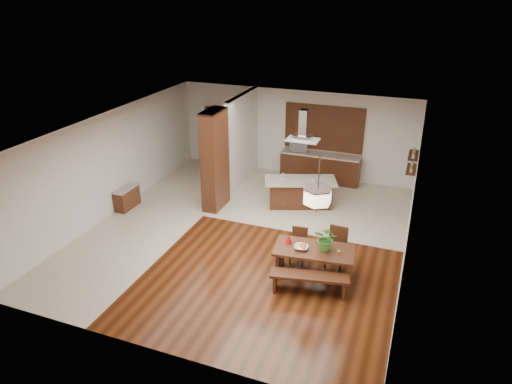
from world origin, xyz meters
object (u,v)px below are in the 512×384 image
at_px(foliage_plant, 327,239).
at_px(dining_chair_left, 298,246).
at_px(dining_chair_right, 336,248).
at_px(fruit_bowl, 301,247).
at_px(microwave, 298,146).
at_px(range_hood, 303,125).
at_px(dining_table, 314,256).
at_px(pendant_lantern, 318,185).
at_px(island_cup, 314,181).
at_px(dining_bench, 309,284).
at_px(hallway_console, 127,198).
at_px(kitchen_island, 300,192).

bearing_deg(foliage_plant, dining_chair_left, 149.51).
xyz_separation_m(dining_chair_right, fruit_bowl, (-0.64, -0.68, 0.28)).
bearing_deg(microwave, dining_chair_left, -88.90).
distance_m(dining_chair_left, range_hood, 3.64).
xyz_separation_m(dining_table, pendant_lantern, (0.00, 0.00, 1.71)).
relative_size(dining_chair_left, range_hood, 0.94).
bearing_deg(fruit_bowl, dining_table, 20.92).
bearing_deg(microwave, range_hood, -86.95).
relative_size(dining_chair_right, microwave, 1.66).
xyz_separation_m(range_hood, island_cup, (0.39, -0.06, -1.57)).
xyz_separation_m(island_cup, microwave, (-1.06, 2.15, 0.22)).
relative_size(pendant_lantern, fruit_bowl, 4.29).
xyz_separation_m(fruit_bowl, island_cup, (-0.58, 3.44, 0.13)).
bearing_deg(dining_table, pendant_lantern, 0.00).
relative_size(dining_bench, island_cup, 14.34).
distance_m(dining_table, fruit_bowl, 0.37).
distance_m(dining_table, microwave, 5.83).
bearing_deg(fruit_bowl, hallway_console, 164.40).
xyz_separation_m(foliage_plant, fruit_bowl, (-0.52, -0.15, -0.24)).
xyz_separation_m(dining_bench, microwave, (-1.98, 6.10, 0.88)).
xyz_separation_m(dining_bench, foliage_plant, (0.18, 0.67, 0.77)).
relative_size(dining_chair_right, island_cup, 8.40).
bearing_deg(island_cup, pendant_lantern, -75.68).
height_order(dining_bench, range_hood, range_hood).
xyz_separation_m(pendant_lantern, kitchen_island, (-1.24, 3.39, -1.81)).
relative_size(kitchen_island, range_hood, 2.48).
bearing_deg(pendant_lantern, hallway_console, 166.01).
height_order(hallway_console, fruit_bowl, fruit_bowl).
distance_m(kitchen_island, island_cup, 0.61).
relative_size(hallway_console, fruit_bowl, 2.88).
bearing_deg(range_hood, pendant_lantern, -69.90).
distance_m(hallway_console, fruit_bowl, 5.92).
distance_m(dining_chair_right, island_cup, 3.04).
distance_m(dining_bench, fruit_bowl, 0.82).
height_order(hallway_console, island_cup, island_cup).
height_order(range_hood, microwave, range_hood).
distance_m(dining_chair_left, island_cup, 2.91).
height_order(dining_chair_right, fruit_bowl, dining_chair_right).
distance_m(dining_table, island_cup, 3.46).
height_order(pendant_lantern, range_hood, same).
height_order(dining_table, fruit_bowl, fruit_bowl).
bearing_deg(range_hood, dining_chair_right, -60.16).
xyz_separation_m(pendant_lantern, microwave, (-1.91, 5.48, -1.13)).
distance_m(hallway_console, dining_chair_right, 6.40).
xyz_separation_m(dining_chair_right, microwave, (-2.29, 4.90, 0.63)).
xyz_separation_m(hallway_console, island_cup, (5.10, 1.85, 0.58)).
height_order(island_cup, microwave, microwave).
relative_size(dining_table, island_cup, 15.79).
distance_m(dining_chair_right, pendant_lantern, 1.89).
xyz_separation_m(dining_chair_right, range_hood, (-1.62, 2.82, 1.98)).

